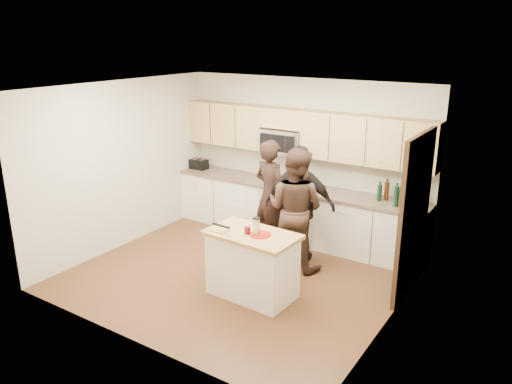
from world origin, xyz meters
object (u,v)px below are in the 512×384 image
Objects in this scene: island at (252,264)px; woman_right at (300,205)px; woman_center at (295,209)px; toaster at (199,164)px; woman_left at (271,195)px.

island is 1.35m from woman_right.
toaster is at bearing -20.13° from woman_center.
woman_left is 0.78m from woman_center.
woman_center is at bearing 90.53° from island.
woman_center is at bearing -20.11° from toaster.
woman_center is at bearing 164.55° from woman_left.
woman_right reaches higher than island.
woman_center is 0.19m from woman_right.
woman_center is (0.04, 1.09, 0.46)m from island.
woman_left reaches higher than island.
toaster is 0.18× the size of woman_center.
toaster is 2.68m from woman_right.
toaster is 0.18× the size of woman_left.
woman_right is at bearing -16.54° from toaster.
toaster reaches higher than island.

